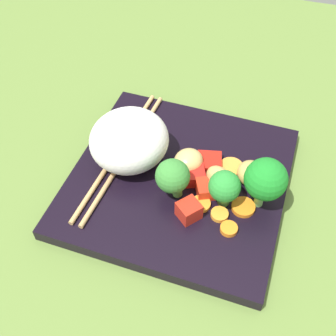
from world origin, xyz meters
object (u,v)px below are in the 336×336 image
(square_plate, at_px, (179,181))
(carrot_slice_0, at_px, (231,167))
(chopstick_pair, at_px, (121,153))
(rice_mound, at_px, (129,140))
(broccoli_floret_1, at_px, (175,177))

(square_plate, bearing_deg, carrot_slice_0, -153.23)
(chopstick_pair, bearing_deg, square_plate, 85.31)
(carrot_slice_0, bearing_deg, square_plate, 26.77)
(square_plate, relative_size, rice_mound, 2.64)
(square_plate, distance_m, rice_mound, 0.08)
(broccoli_floret_1, distance_m, carrot_slice_0, 0.09)
(broccoli_floret_1, bearing_deg, square_plate, -84.62)
(square_plate, height_order, carrot_slice_0, carrot_slice_0)
(square_plate, bearing_deg, broccoli_floret_1, 95.38)
(rice_mound, bearing_deg, chopstick_pair, -16.15)
(square_plate, height_order, broccoli_floret_1, broccoli_floret_1)
(broccoli_floret_1, xyz_separation_m, chopstick_pair, (0.09, -0.04, -0.03))
(rice_mound, height_order, carrot_slice_0, rice_mound)
(chopstick_pair, bearing_deg, rice_mound, 78.70)
(rice_mound, bearing_deg, broccoli_floret_1, 151.23)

